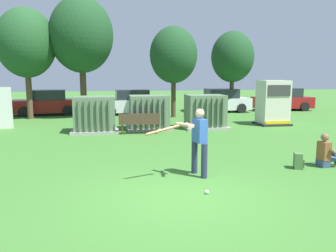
# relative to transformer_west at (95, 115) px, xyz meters

# --- Properties ---
(ground_plane) EXTENTS (96.00, 96.00, 0.00)m
(ground_plane) POSITION_rel_transformer_west_xyz_m (2.16, -8.76, -0.79)
(ground_plane) COLOR #3D752D
(transformer_west) EXTENTS (2.10, 1.70, 1.62)m
(transformer_west) POSITION_rel_transformer_west_xyz_m (0.00, 0.00, 0.00)
(transformer_west) COLOR #9E9B93
(transformer_west) RESTS_ON ground
(transformer_mid_west) EXTENTS (2.10, 1.70, 1.62)m
(transformer_mid_west) POSITION_rel_transformer_west_xyz_m (2.51, 0.32, 0.00)
(transformer_mid_west) COLOR #9E9B93
(transformer_mid_west) RESTS_ON ground
(transformer_mid_east) EXTENTS (2.10, 1.70, 1.62)m
(transformer_mid_east) POSITION_rel_transformer_west_xyz_m (5.25, 0.24, 0.00)
(transformer_mid_east) COLOR #9E9B93
(transformer_mid_east) RESTS_ON ground
(generator_enclosure) EXTENTS (1.60, 1.40, 2.30)m
(generator_enclosure) POSITION_rel_transformer_west_xyz_m (9.02, 0.74, 0.35)
(generator_enclosure) COLOR #262626
(generator_enclosure) RESTS_ON ground
(park_bench) EXTENTS (1.82, 0.49, 0.92)m
(park_bench) POSITION_rel_transformer_west_xyz_m (1.95, -0.83, -0.25)
(park_bench) COLOR #4C3828
(park_bench) RESTS_ON ground
(batter) EXTENTS (1.60, 0.77, 1.74)m
(batter) POSITION_rel_transformer_west_xyz_m (2.87, -7.33, 0.19)
(batter) COLOR #282D4C
(batter) RESTS_ON ground
(sports_ball) EXTENTS (0.09, 0.09, 0.09)m
(sports_ball) POSITION_rel_transformer_west_xyz_m (2.74, -8.68, -0.74)
(sports_ball) COLOR white
(sports_ball) RESTS_ON ground
(seated_spectator) EXTENTS (0.74, 0.56, 0.96)m
(seated_spectator) POSITION_rel_transformer_west_xyz_m (6.72, -7.09, -0.41)
(seated_spectator) COLOR #384C75
(seated_spectator) RESTS_ON ground
(backpack) EXTENTS (0.34, 0.37, 0.44)m
(backpack) POSITION_rel_transformer_west_xyz_m (5.82, -7.15, -0.57)
(backpack) COLOR #4C723F
(backpack) RESTS_ON ground
(tree_left) EXTENTS (3.33, 3.33, 6.37)m
(tree_left) POSITION_rel_transformer_west_xyz_m (-3.96, 5.37, 3.58)
(tree_left) COLOR brown
(tree_left) RESTS_ON ground
(tree_center_left) EXTENTS (3.72, 3.72, 7.10)m
(tree_center_left) POSITION_rel_transformer_west_xyz_m (-0.87, 5.41, 4.08)
(tree_center_left) COLOR #4C3828
(tree_center_left) RESTS_ON ground
(tree_center_right) EXTENTS (2.86, 2.86, 5.46)m
(tree_center_right) POSITION_rel_transformer_west_xyz_m (4.53, 4.79, 2.96)
(tree_center_right) COLOR #4C3828
(tree_center_right) RESTS_ON ground
(tree_right) EXTENTS (2.87, 2.87, 5.48)m
(tree_right) POSITION_rel_transformer_west_xyz_m (8.91, 6.53, 2.97)
(tree_right) COLOR #4C3828
(tree_right) RESTS_ON ground
(parked_car_leftmost) EXTENTS (4.38, 2.31, 1.62)m
(parked_car_leftmost) POSITION_rel_transformer_west_xyz_m (-3.35, 7.37, -0.04)
(parked_car_leftmost) COLOR maroon
(parked_car_leftmost) RESTS_ON ground
(parked_car_left_of_center) EXTENTS (4.29, 2.10, 1.62)m
(parked_car_left_of_center) POSITION_rel_transformer_west_xyz_m (2.02, 6.76, -0.04)
(parked_car_left_of_center) COLOR silver
(parked_car_left_of_center) RESTS_ON ground
(parked_car_right_of_center) EXTENTS (4.24, 2.00, 1.62)m
(parked_car_right_of_center) POSITION_rel_transformer_west_xyz_m (8.24, 7.02, -0.04)
(parked_car_right_of_center) COLOR silver
(parked_car_right_of_center) RESTS_ON ground
(parked_car_rightmost) EXTENTS (4.25, 2.02, 1.62)m
(parked_car_rightmost) POSITION_rel_transformer_west_xyz_m (13.18, 7.39, -0.04)
(parked_car_rightmost) COLOR maroon
(parked_car_rightmost) RESTS_ON ground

